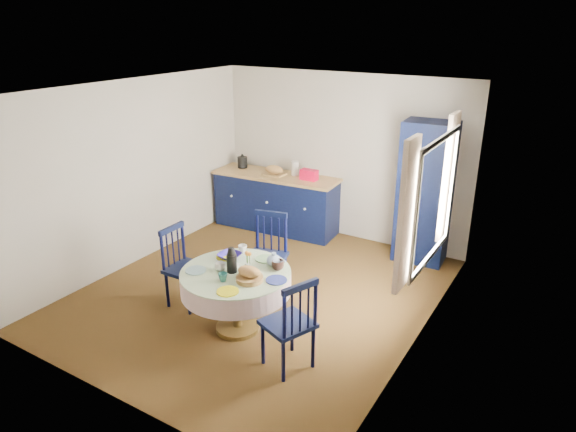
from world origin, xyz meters
name	(u,v)px	position (x,y,z in m)	size (l,w,h in m)	color
floor	(259,293)	(0.00, 0.00, 0.00)	(4.50, 4.50, 0.00)	black
ceiling	(254,89)	(0.00, 0.00, 2.50)	(4.50, 4.50, 0.00)	white
wall_back	(341,157)	(0.00, 2.25, 1.25)	(4.00, 0.02, 2.50)	beige
wall_left	(135,173)	(-2.00, 0.00, 1.25)	(0.02, 4.50, 2.50)	beige
wall_right	(425,234)	(2.00, 0.00, 1.25)	(0.02, 4.50, 2.50)	beige
window	(433,198)	(1.95, 0.30, 1.52)	(0.10, 1.74, 1.45)	white
kitchen_counter	(276,201)	(-0.95, 1.90, 0.47)	(2.08, 0.77, 1.15)	black
pantry_cabinet	(425,193)	(1.40, 2.00, 0.99)	(0.72, 0.54, 1.97)	black
dining_table	(237,282)	(0.26, -0.78, 0.59)	(1.18, 1.18, 0.99)	brown
chair_left	(184,266)	(-0.62, -0.65, 0.49)	(0.42, 0.44, 0.97)	black
chair_far	(267,254)	(0.08, 0.08, 0.52)	(0.55, 0.53, 1.03)	black
chair_right	(291,323)	(1.09, -1.05, 0.50)	(0.56, 0.57, 0.99)	black
mug_a	(220,266)	(0.09, -0.84, 0.76)	(0.11, 0.11, 0.09)	silver
mug_b	(223,277)	(0.27, -1.02, 0.76)	(0.10, 0.10, 0.09)	#2A6865
mug_c	(278,265)	(0.61, -0.51, 0.76)	(0.13, 0.13, 0.11)	black
mug_d	(243,249)	(0.05, -0.37, 0.76)	(0.10, 0.10, 0.10)	silver
cobalt_bowl	(230,256)	(0.00, -0.56, 0.74)	(0.25, 0.25, 0.06)	navy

